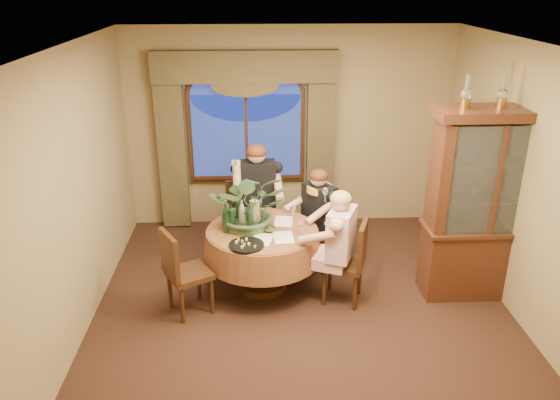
{
  "coord_description": "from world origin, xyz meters",
  "views": [
    {
      "loc": [
        -0.49,
        -4.91,
        3.38
      ],
      "look_at": [
        -0.22,
        0.62,
        1.1
      ],
      "focal_mm": 35.0,
      "sensor_mm": 36.0,
      "label": 1
    }
  ],
  "objects_px": {
    "oil_lamp_left": "(466,91)",
    "wine_bottle_4": "(250,219)",
    "chair_front_left": "(189,272)",
    "wine_bottle_3": "(226,214)",
    "oil_lamp_center": "(503,91)",
    "chair_back": "(246,221)",
    "person_back": "(257,199)",
    "wine_bottle_2": "(242,214)",
    "stoneware_vase": "(254,212)",
    "wine_bottle_0": "(231,217)",
    "person_pink": "(340,249)",
    "oil_lamp_right": "(540,91)",
    "dining_table": "(263,259)",
    "wine_bottle_5": "(239,209)",
    "china_cabinet": "(485,206)",
    "chair_back_right": "(325,230)",
    "chair_right": "(343,262)",
    "olive_bowl": "(269,229)",
    "person_scarf": "(319,219)",
    "wine_bottle_1": "(226,219)",
    "centerpiece_plant": "(249,178)"
  },
  "relations": [
    {
      "from": "chair_front_left",
      "to": "wine_bottle_3",
      "type": "height_order",
      "value": "wine_bottle_3"
    },
    {
      "from": "stoneware_vase",
      "to": "wine_bottle_5",
      "type": "height_order",
      "value": "wine_bottle_5"
    },
    {
      "from": "dining_table",
      "to": "person_scarf",
      "type": "distance_m",
      "value": 0.89
    },
    {
      "from": "person_scarf",
      "to": "wine_bottle_4",
      "type": "bearing_deg",
      "value": 89.46
    },
    {
      "from": "wine_bottle_4",
      "to": "dining_table",
      "type": "bearing_deg",
      "value": 31.23
    },
    {
      "from": "chair_front_left",
      "to": "chair_back_right",
      "type": "bearing_deg",
      "value": 91.86
    },
    {
      "from": "chair_back_right",
      "to": "chair_front_left",
      "type": "distance_m",
      "value": 1.83
    },
    {
      "from": "china_cabinet",
      "to": "wine_bottle_5",
      "type": "relative_size",
      "value": 6.51
    },
    {
      "from": "oil_lamp_left",
      "to": "wine_bottle_4",
      "type": "bearing_deg",
      "value": 176.64
    },
    {
      "from": "person_back",
      "to": "stoneware_vase",
      "type": "height_order",
      "value": "person_back"
    },
    {
      "from": "chair_back_right",
      "to": "chair_right",
      "type": "bearing_deg",
      "value": 154.13
    },
    {
      "from": "dining_table",
      "to": "person_pink",
      "type": "xyz_separation_m",
      "value": [
        0.83,
        -0.35,
        0.29
      ]
    },
    {
      "from": "stoneware_vase",
      "to": "wine_bottle_0",
      "type": "relative_size",
      "value": 0.86
    },
    {
      "from": "dining_table",
      "to": "centerpiece_plant",
      "type": "relative_size",
      "value": 1.38
    },
    {
      "from": "person_back",
      "to": "wine_bottle_2",
      "type": "xyz_separation_m",
      "value": [
        -0.18,
        -0.88,
        0.18
      ]
    },
    {
      "from": "chair_right",
      "to": "wine_bottle_2",
      "type": "height_order",
      "value": "wine_bottle_2"
    },
    {
      "from": "stoneware_vase",
      "to": "wine_bottle_4",
      "type": "bearing_deg",
      "value": -101.61
    },
    {
      "from": "chair_back_right",
      "to": "olive_bowl",
      "type": "relative_size",
      "value": 6.6
    },
    {
      "from": "dining_table",
      "to": "wine_bottle_2",
      "type": "distance_m",
      "value": 0.59
    },
    {
      "from": "wine_bottle_5",
      "to": "wine_bottle_4",
      "type": "bearing_deg",
      "value": -65.75
    },
    {
      "from": "dining_table",
      "to": "wine_bottle_4",
      "type": "height_order",
      "value": "wine_bottle_4"
    },
    {
      "from": "chair_front_left",
      "to": "stoneware_vase",
      "type": "xyz_separation_m",
      "value": [
        0.7,
        0.59,
        0.41
      ]
    },
    {
      "from": "wine_bottle_1",
      "to": "dining_table",
      "type": "bearing_deg",
      "value": 8.43
    },
    {
      "from": "chair_back_right",
      "to": "person_back",
      "type": "height_order",
      "value": "person_back"
    },
    {
      "from": "oil_lamp_left",
      "to": "wine_bottle_0",
      "type": "bearing_deg",
      "value": 175.68
    },
    {
      "from": "person_pink",
      "to": "person_scarf",
      "type": "bearing_deg",
      "value": 32.16
    },
    {
      "from": "oil_lamp_right",
      "to": "stoneware_vase",
      "type": "distance_m",
      "value": 3.23
    },
    {
      "from": "wine_bottle_2",
      "to": "chair_back",
      "type": "bearing_deg",
      "value": 88.0
    },
    {
      "from": "person_back",
      "to": "dining_table",
      "type": "bearing_deg",
      "value": 90.0
    },
    {
      "from": "oil_lamp_center",
      "to": "person_pink",
      "type": "relative_size",
      "value": 0.26
    },
    {
      "from": "oil_lamp_center",
      "to": "chair_back",
      "type": "relative_size",
      "value": 0.35
    },
    {
      "from": "oil_lamp_right",
      "to": "wine_bottle_0",
      "type": "height_order",
      "value": "oil_lamp_right"
    },
    {
      "from": "centerpiece_plant",
      "to": "wine_bottle_4",
      "type": "distance_m",
      "value": 0.45
    },
    {
      "from": "oil_lamp_left",
      "to": "chair_back",
      "type": "xyz_separation_m",
      "value": [
        -2.24,
        1.03,
        -1.84
      ]
    },
    {
      "from": "person_scarf",
      "to": "wine_bottle_0",
      "type": "distance_m",
      "value": 1.19
    },
    {
      "from": "dining_table",
      "to": "stoneware_vase",
      "type": "distance_m",
      "value": 0.54
    },
    {
      "from": "centerpiece_plant",
      "to": "wine_bottle_1",
      "type": "height_order",
      "value": "centerpiece_plant"
    },
    {
      "from": "olive_bowl",
      "to": "wine_bottle_0",
      "type": "xyz_separation_m",
      "value": [
        -0.42,
        0.02,
        0.14
      ]
    },
    {
      "from": "oil_lamp_right",
      "to": "person_back",
      "type": "xyz_separation_m",
      "value": [
        -2.84,
        1.14,
        -1.58
      ]
    },
    {
      "from": "wine_bottle_1",
      "to": "chair_right",
      "type": "bearing_deg",
      "value": -10.72
    },
    {
      "from": "stoneware_vase",
      "to": "centerpiece_plant",
      "type": "relative_size",
      "value": 0.29
    },
    {
      "from": "centerpiece_plant",
      "to": "wine_bottle_3",
      "type": "relative_size",
      "value": 2.95
    },
    {
      "from": "oil_lamp_left",
      "to": "stoneware_vase",
      "type": "distance_m",
      "value": 2.59
    },
    {
      "from": "olive_bowl",
      "to": "wine_bottle_0",
      "type": "bearing_deg",
      "value": 177.26
    },
    {
      "from": "olive_bowl",
      "to": "wine_bottle_3",
      "type": "height_order",
      "value": "wine_bottle_3"
    },
    {
      "from": "stoneware_vase",
      "to": "wine_bottle_2",
      "type": "relative_size",
      "value": 0.86
    },
    {
      "from": "chair_front_left",
      "to": "dining_table",
      "type": "bearing_deg",
      "value": 90.0
    },
    {
      "from": "person_scarf",
      "to": "oil_lamp_right",
      "type": "bearing_deg",
      "value": -142.97
    },
    {
      "from": "person_back",
      "to": "person_scarf",
      "type": "distance_m",
      "value": 0.87
    },
    {
      "from": "chair_back_right",
      "to": "person_pink",
      "type": "distance_m",
      "value": 0.87
    }
  ]
}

